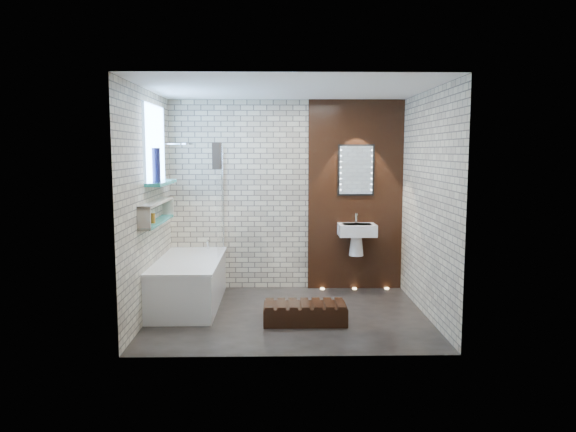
{
  "coord_description": "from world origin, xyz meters",
  "views": [
    {
      "loc": [
        -0.12,
        -6.22,
        1.91
      ],
      "look_at": [
        0.0,
        0.15,
        1.15
      ],
      "focal_mm": 34.1,
      "sensor_mm": 36.0,
      "label": 1
    }
  ],
  "objects_px": {
    "washbasin": "(357,234)",
    "led_mirror": "(356,170)",
    "bathtub": "(189,282)",
    "walnut_step": "(305,314)",
    "bath_screen": "(220,200)"
  },
  "relations": [
    {
      "from": "walnut_step",
      "to": "washbasin",
      "type": "bearing_deg",
      "value": 60.73
    },
    {
      "from": "washbasin",
      "to": "led_mirror",
      "type": "bearing_deg",
      "value": 90.0
    },
    {
      "from": "bath_screen",
      "to": "washbasin",
      "type": "bearing_deg",
      "value": 5.78
    },
    {
      "from": "bathtub",
      "to": "led_mirror",
      "type": "relative_size",
      "value": 2.49
    },
    {
      "from": "washbasin",
      "to": "bath_screen",
      "type": "bearing_deg",
      "value": -174.22
    },
    {
      "from": "washbasin",
      "to": "walnut_step",
      "type": "height_order",
      "value": "washbasin"
    },
    {
      "from": "bath_screen",
      "to": "washbasin",
      "type": "relative_size",
      "value": 2.41
    },
    {
      "from": "bathtub",
      "to": "walnut_step",
      "type": "height_order",
      "value": "bathtub"
    },
    {
      "from": "bath_screen",
      "to": "led_mirror",
      "type": "distance_m",
      "value": 1.89
    },
    {
      "from": "bathtub",
      "to": "bath_screen",
      "type": "relative_size",
      "value": 1.24
    },
    {
      "from": "washbasin",
      "to": "walnut_step",
      "type": "xyz_separation_m",
      "value": [
        -0.77,
        -1.37,
        -0.69
      ]
    },
    {
      "from": "led_mirror",
      "to": "bathtub",
      "type": "bearing_deg",
      "value": -160.22
    },
    {
      "from": "washbasin",
      "to": "led_mirror",
      "type": "height_order",
      "value": "led_mirror"
    },
    {
      "from": "bathtub",
      "to": "bath_screen",
      "type": "xyz_separation_m",
      "value": [
        0.35,
        0.44,
        0.99
      ]
    },
    {
      "from": "bath_screen",
      "to": "led_mirror",
      "type": "bearing_deg",
      "value": 10.66
    }
  ]
}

